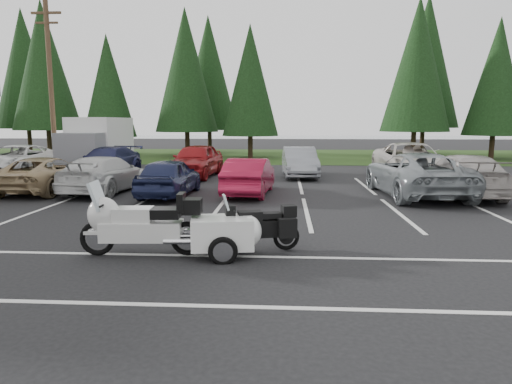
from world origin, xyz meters
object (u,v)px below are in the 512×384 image
object	(u,v)px
car_near_2	(46,174)
car_near_4	(169,177)
car_far_2	(196,160)
car_near_5	(249,176)
adventure_motorcycle	(256,222)
car_near_6	(416,174)
touring_motorcycle	(142,218)
car_far_4	(411,161)
utility_pole	(51,83)
car_far_0	(18,160)
box_truck	(94,144)
car_near_3	(105,174)
car_near_7	(463,175)
cargo_trailer	(222,237)
car_far_1	(107,162)
car_far_3	(300,162)

from	to	relation	value
car_near_2	car_near_4	bearing A→B (deg)	170.40
car_far_2	car_near_5	bearing A→B (deg)	-54.42
car_near_4	adventure_motorcycle	size ratio (longest dim) A/B	2.00
car_near_6	touring_motorcycle	bearing A→B (deg)	42.66
car_far_2	car_far_4	bearing A→B (deg)	6.07
utility_pole	car_near_5	size ratio (longest dim) A/B	2.20
car_near_4	car_far_2	distance (m)	5.74
car_far_0	touring_motorcycle	distance (m)	17.56
box_truck	car_far_4	size ratio (longest dim) A/B	0.93
car_near_3	car_near_5	world-z (taller)	car_near_3
box_truck	car_near_4	bearing A→B (deg)	-53.54
car_near_6	car_near_7	bearing A→B (deg)	-179.76
car_near_6	touring_motorcycle	distance (m)	11.02
box_truck	cargo_trailer	xyz separation A→B (m)	(9.31, -16.02, -1.04)
car_near_7	car_far_4	distance (m)	5.13
car_near_3	touring_motorcycle	bearing A→B (deg)	121.03
car_near_2	touring_motorcycle	world-z (taller)	touring_motorcycle
car_near_3	car_far_4	xyz separation A→B (m)	(12.78, 5.08, 0.15)
box_truck	car_near_4	distance (m)	10.77
car_near_7	adventure_motorcycle	distance (m)	10.43
car_near_6	cargo_trailer	distance (m)	9.97
car_near_2	car_far_0	bearing A→B (deg)	-52.19
car_far_2	car_near_3	bearing A→B (deg)	-111.22
box_truck	cargo_trailer	bearing A→B (deg)	-59.84
car_far_0	touring_motorcycle	world-z (taller)	touring_motorcycle
car_near_7	car_far_4	bearing A→B (deg)	-79.54
cargo_trailer	car_near_7	bearing A→B (deg)	37.52
car_near_5	car_far_4	distance (m)	8.97
car_near_5	car_near_2	bearing A→B (deg)	3.00
car_near_6	car_far_1	world-z (taller)	car_near_6
car_near_2	car_far_4	distance (m)	15.94
car_far_3	box_truck	bearing A→B (deg)	164.34
car_near_3	car_near_5	xyz separation A→B (m)	(5.53, -0.20, -0.02)
box_truck	car_near_7	distance (m)	18.76
car_far_0	utility_pole	bearing A→B (deg)	56.09
box_truck	car_near_5	size ratio (longest dim) A/B	1.37
utility_pole	car_far_2	distance (m)	9.43
car_near_4	car_near_6	distance (m)	8.91
car_near_2	car_near_5	size ratio (longest dim) A/B	1.17
car_near_6	car_far_2	bearing A→B (deg)	-33.55
car_near_7	adventure_motorcycle	world-z (taller)	car_near_7
car_far_1	car_far_4	size ratio (longest dim) A/B	0.81
car_near_7	car_far_1	bearing A→B (deg)	-14.07
car_near_2	car_far_1	xyz separation A→B (m)	(0.38, 5.18, 0.05)
car_near_7	touring_motorcycle	size ratio (longest dim) A/B	1.88
cargo_trailer	touring_motorcycle	bearing A→B (deg)	171.56
box_truck	car_near_2	xyz separation A→B (m)	(1.37, -7.86, -0.79)
car_near_5	car_near_7	distance (m)	7.75
car_near_4	cargo_trailer	size ratio (longest dim) A/B	2.31
car_near_3	adventure_motorcycle	size ratio (longest dim) A/B	2.34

